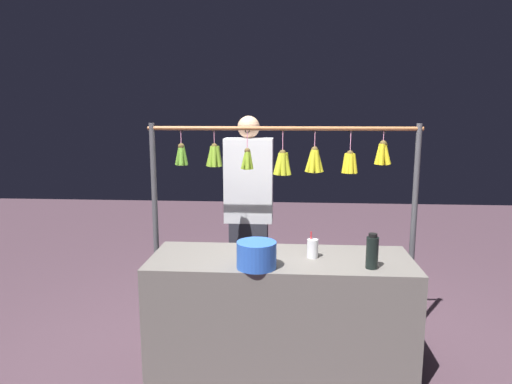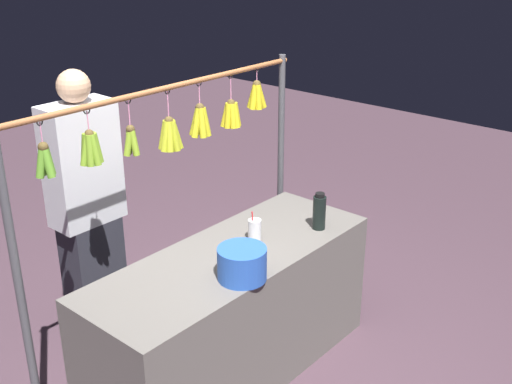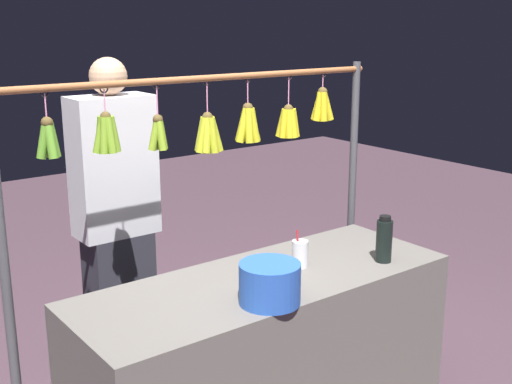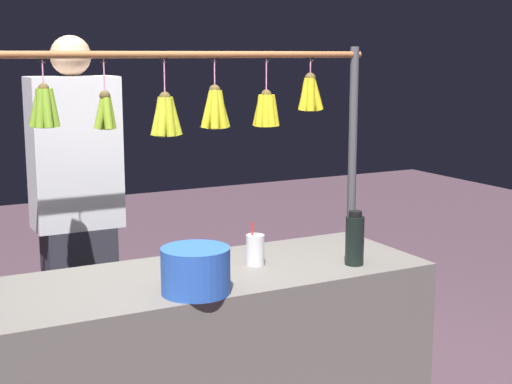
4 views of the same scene
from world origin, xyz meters
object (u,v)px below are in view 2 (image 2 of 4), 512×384
vendor_person (88,215)px  water_bottle (319,212)px  blue_bucket (242,264)px  drink_cup (255,230)px

vendor_person → water_bottle: bearing=129.4°
water_bottle → blue_bucket: size_ratio=0.90×
blue_bucket → drink_cup: drink_cup is taller
water_bottle → blue_bucket: water_bottle is taller
water_bottle → vendor_person: vendor_person is taller
water_bottle → blue_bucket: 0.75m
water_bottle → vendor_person: bearing=-50.6°
blue_bucket → vendor_person: 1.14m
blue_bucket → vendor_person: bearing=-82.6°
blue_bucket → drink_cup: (-0.37, -0.24, -0.02)m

